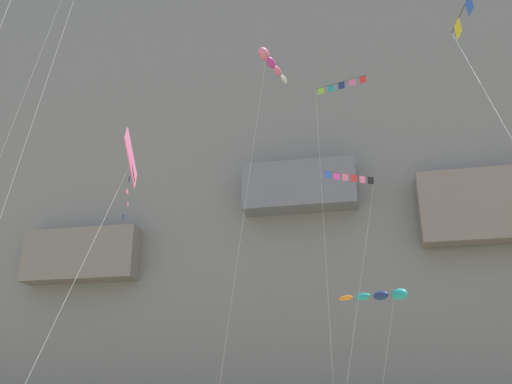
# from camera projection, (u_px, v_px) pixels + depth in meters

# --- Properties ---
(cliff_face) EXTENTS (180.00, 26.36, 75.95)m
(cliff_face) POSITION_uv_depth(u_px,v_px,m) (309.00, 125.00, 75.56)
(cliff_face) COLOR gray
(cliff_face) RESTS_ON ground
(kite_windsock_upper_mid) EXTENTS (4.30, 3.62, 8.47)m
(kite_windsock_upper_mid) POSITION_uv_depth(u_px,v_px,m) (382.00, 296.00, 33.06)
(kite_windsock_upper_mid) COLOR teal
(kite_windsock_upper_mid) RESTS_ON ground
(kite_banner_high_right) EXTENTS (3.18, 2.24, 15.79)m
(kite_banner_high_right) POSITION_uv_depth(u_px,v_px,m) (350.00, 189.00, 34.79)
(kite_banner_high_right) COLOR black
(kite_banner_high_right) RESTS_ON ground
(kite_banner_high_center) EXTENTS (4.47, 5.75, 27.37)m
(kite_banner_high_center) POSITION_uv_depth(u_px,v_px,m) (341.00, 95.00, 45.69)
(kite_banner_high_center) COLOR black
(kite_banner_high_center) RESTS_ON ground
(kite_diamond_upper_left) EXTENTS (2.19, 4.52, 11.91)m
(kite_diamond_upper_left) POSITION_uv_depth(u_px,v_px,m) (129.00, 162.00, 20.75)
(kite_diamond_upper_left) COLOR pink
(kite_diamond_upper_left) RESTS_ON ground
(kite_windsock_near_cliff) EXTENTS (3.96, 6.40, 26.88)m
(kite_windsock_near_cliff) POSITION_uv_depth(u_px,v_px,m) (270.00, 62.00, 41.97)
(kite_windsock_near_cliff) COLOR pink
(kite_windsock_near_cliff) RESTS_ON ground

